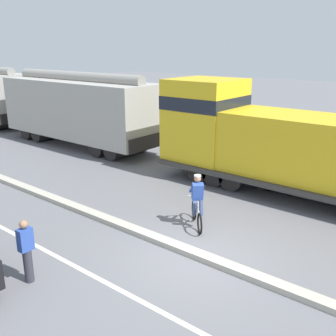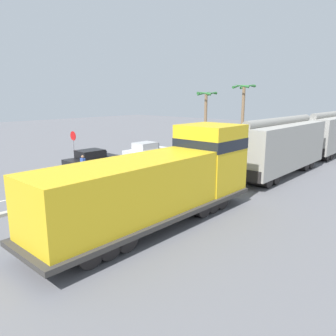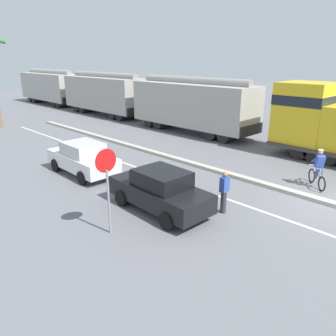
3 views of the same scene
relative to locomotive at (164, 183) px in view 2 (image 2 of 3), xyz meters
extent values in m
plane|color=slate|center=(-6.18, -0.39, -1.80)|extent=(120.00, 120.00, 0.00)
cube|color=#B2AD9E|center=(-6.18, 5.61, -1.72)|extent=(0.36, 36.00, 0.16)
cube|color=silver|center=(-8.58, 5.61, -1.79)|extent=(0.14, 36.00, 0.01)
cube|color=gold|center=(0.00, -1.44, 0.10)|extent=(2.70, 9.86, 2.40)
cube|color=gold|center=(0.00, 3.56, 0.65)|extent=(2.80, 2.80, 3.50)
cube|color=black|center=(0.00, 3.56, 1.44)|extent=(2.83, 2.83, 0.56)
cube|color=#383533|center=(0.00, -0.84, -1.10)|extent=(3.10, 11.60, 0.20)
cylinder|color=#4C4947|center=(0.00, -0.84, -1.25)|extent=(1.10, 3.00, 1.10)
cylinder|color=black|center=(0.00, 3.15, -1.30)|extent=(2.40, 1.00, 1.00)
cylinder|color=black|center=(0.00, 2.35, -1.30)|extent=(2.40, 1.00, 1.00)
cylinder|color=black|center=(0.00, 1.55, -1.30)|extent=(2.40, 1.00, 1.00)
cylinder|color=black|center=(0.00, -3.23, -1.30)|extent=(2.40, 1.00, 1.00)
cylinder|color=black|center=(0.00, -4.03, -1.30)|extent=(2.40, 1.00, 1.00)
cylinder|color=black|center=(0.00, -4.83, -1.30)|extent=(2.40, 1.00, 1.00)
cube|color=#A3A099|center=(0.00, 12.16, 0.35)|extent=(2.90, 10.40, 3.10)
cylinder|color=gray|center=(0.00, 12.16, 2.08)|extent=(0.60, 9.88, 0.60)
cube|color=black|center=(0.00, 17.41, -0.85)|extent=(2.61, 0.10, 0.70)
cube|color=black|center=(0.00, 6.91, -0.85)|extent=(2.61, 0.10, 0.70)
cylinder|color=black|center=(0.00, 15.93, -1.35)|extent=(2.46, 0.90, 0.90)
cylinder|color=black|center=(0.00, 14.83, -1.35)|extent=(2.46, 0.90, 0.90)
cylinder|color=black|center=(0.00, 9.48, -1.35)|extent=(2.46, 0.90, 0.90)
cylinder|color=black|center=(0.00, 8.38, -1.35)|extent=(2.46, 0.90, 0.90)
cube|color=#A3A099|center=(0.00, 23.76, 0.35)|extent=(2.90, 10.40, 3.10)
cylinder|color=gray|center=(0.00, 23.76, 2.08)|extent=(0.60, 9.88, 0.60)
cube|color=black|center=(0.00, 18.51, -0.85)|extent=(2.61, 0.10, 0.70)
cylinder|color=black|center=(0.00, 26.43, -1.35)|extent=(2.46, 0.90, 0.90)
cylinder|color=black|center=(0.00, 21.08, -1.35)|extent=(2.46, 0.90, 0.90)
cylinder|color=black|center=(0.00, 19.98, -1.35)|extent=(2.46, 0.90, 0.90)
cube|color=black|center=(-11.24, 3.95, -1.13)|extent=(1.84, 4.26, 0.70)
cube|color=black|center=(-11.24, 3.80, -0.48)|extent=(1.56, 1.95, 0.60)
cube|color=#1E232D|center=(-11.21, 4.80, -0.53)|extent=(1.43, 0.17, 0.51)
cylinder|color=black|center=(-12.00, 5.28, -1.48)|extent=(0.24, 0.65, 0.64)
cylinder|color=black|center=(-10.39, 5.23, -1.48)|extent=(0.24, 0.65, 0.64)
cylinder|color=black|center=(-12.09, 2.68, -1.48)|extent=(0.24, 0.65, 0.64)
cylinder|color=black|center=(-10.48, 2.63, -1.48)|extent=(0.24, 0.65, 0.64)
cube|color=silver|center=(-11.08, 9.64, -1.13)|extent=(1.76, 4.22, 0.70)
cube|color=beige|center=(-11.09, 9.49, -0.48)|extent=(1.53, 1.92, 0.60)
cube|color=#1E232D|center=(-11.07, 10.49, -0.53)|extent=(1.43, 0.14, 0.51)
cylinder|color=black|center=(-11.87, 10.96, -1.48)|extent=(0.23, 0.64, 0.64)
cylinder|color=black|center=(-10.26, 10.94, -1.48)|extent=(0.23, 0.64, 0.64)
cylinder|color=black|center=(-11.91, 8.35, -1.48)|extent=(0.23, 0.64, 0.64)
cylinder|color=black|center=(-10.29, 8.33, -1.48)|extent=(0.23, 0.64, 0.64)
torus|color=black|center=(-4.23, 1.09, -1.47)|extent=(0.51, 0.51, 0.66)
torus|color=black|center=(-4.98, 0.35, -1.47)|extent=(0.51, 0.51, 0.66)
cylinder|color=silver|center=(-4.60, 0.72, -1.17)|extent=(0.59, 0.59, 0.05)
cylinder|color=silver|center=(-4.53, 0.79, -1.35)|extent=(0.38, 0.37, 0.36)
cylinder|color=silver|center=(-4.76, 0.56, -1.02)|extent=(0.04, 0.04, 0.30)
cylinder|color=silver|center=(-4.29, 1.03, -0.92)|extent=(0.36, 0.37, 0.04)
cylinder|color=#38476B|center=(-4.76, 0.70, -1.12)|extent=(0.31, 0.31, 0.52)
cylinder|color=#38476B|center=(-4.62, 0.56, -1.12)|extent=(0.29, 0.29, 0.52)
cube|color=#2D4CA5|center=(-4.64, 0.68, -0.60)|extent=(0.47, 0.47, 0.57)
sphere|color=#9E7051|center=(-4.59, 0.73, -0.21)|extent=(0.22, 0.22, 0.22)
cylinder|color=white|center=(-4.59, 0.73, -0.11)|extent=(0.22, 0.22, 0.05)
cylinder|color=#2D4CA5|center=(-4.61, 0.94, -0.60)|extent=(0.39, 0.39, 0.36)
cylinder|color=#2D4CA5|center=(-4.38, 0.71, -0.60)|extent=(0.39, 0.39, 0.36)
cylinder|color=gray|center=(-13.57, 3.85, -0.70)|extent=(0.07, 0.07, 2.20)
cylinder|color=red|center=(-13.57, 3.87, 0.70)|extent=(0.76, 0.03, 0.76)
cylinder|color=white|center=(-13.57, 3.89, 0.70)|extent=(0.48, 0.02, 0.48)
cylinder|color=#846647|center=(-14.15, 22.86, 1.18)|extent=(0.36, 0.36, 5.95)
cone|color=#2D7033|center=(-13.26, 22.99, 4.20)|extent=(0.59, 1.83, 0.34)
cone|color=#2D7033|center=(-13.87, 23.71, 4.20)|extent=(1.84, 0.87, 0.66)
cone|color=#2D7033|center=(-14.82, 23.45, 4.20)|extent=(1.45, 1.58, 0.63)
cone|color=#2D7033|center=(-14.93, 22.42, 4.20)|extent=(1.17, 1.73, 0.39)
cone|color=#2D7033|center=(-13.88, 22.00, 4.20)|extent=(1.84, 0.84, 0.63)
cylinder|color=#846647|center=(-9.92, 24.43, 1.57)|extent=(0.36, 0.36, 6.73)
cone|color=#2D7033|center=(-9.02, 24.47, 4.99)|extent=(0.39, 1.81, 0.33)
cone|color=#2D7033|center=(-10.01, 25.33, 4.99)|extent=(1.85, 0.51, 0.71)
cone|color=#2D7033|center=(-10.80, 24.58, 4.99)|extent=(0.61, 1.86, 0.64)
cone|color=#2D7033|center=(-9.76, 23.55, 4.99)|extent=(1.85, 0.63, 0.56)
cylinder|color=#33333D|center=(-9.70, 2.12, -1.37)|extent=(0.22, 0.22, 0.85)
cube|color=#2D4CA5|center=(-9.70, 2.12, -0.67)|extent=(0.34, 0.22, 0.56)
sphere|color=#9E7051|center=(-9.70, 2.12, -0.28)|extent=(0.20, 0.20, 0.20)
camera|label=1|loc=(-14.08, -5.77, 3.70)|focal=42.00mm
camera|label=2|loc=(9.69, -10.51, 3.84)|focal=35.00mm
camera|label=3|loc=(-19.00, -4.28, 3.71)|focal=35.00mm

